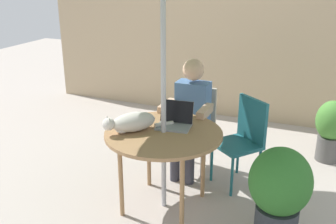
{
  "coord_description": "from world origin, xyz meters",
  "views": [
    {
      "loc": [
        1.26,
        -2.92,
        2.11
      ],
      "look_at": [
        0.0,
        0.1,
        0.9
      ],
      "focal_mm": 42.34,
      "sensor_mm": 36.0,
      "label": 1
    }
  ],
  "objects_px": {
    "patio_table": "(164,138)",
    "laptop": "(175,119)",
    "chair_empty": "(244,135)",
    "potted_plant_near_fence": "(331,128)",
    "chair_occupied": "(195,122)",
    "person_seated": "(190,112)",
    "potted_plant_by_chair": "(279,192)",
    "cat": "(131,123)"
  },
  "relations": [
    {
      "from": "person_seated",
      "to": "cat",
      "type": "relative_size",
      "value": 2.47
    },
    {
      "from": "cat",
      "to": "person_seated",
      "type": "bearing_deg",
      "value": 71.8
    },
    {
      "from": "patio_table",
      "to": "chair_occupied",
      "type": "distance_m",
      "value": 0.88
    },
    {
      "from": "laptop",
      "to": "potted_plant_near_fence",
      "type": "relative_size",
      "value": 0.46
    },
    {
      "from": "cat",
      "to": "potted_plant_by_chair",
      "type": "distance_m",
      "value": 1.35
    },
    {
      "from": "laptop",
      "to": "potted_plant_by_chair",
      "type": "relative_size",
      "value": 0.39
    },
    {
      "from": "laptop",
      "to": "potted_plant_by_chair",
      "type": "height_order",
      "value": "laptop"
    },
    {
      "from": "potted_plant_near_fence",
      "to": "potted_plant_by_chair",
      "type": "xyz_separation_m",
      "value": [
        -0.34,
        -1.72,
        0.07
      ]
    },
    {
      "from": "chair_empty",
      "to": "laptop",
      "type": "height_order",
      "value": "laptop"
    },
    {
      "from": "person_seated",
      "to": "laptop",
      "type": "height_order",
      "value": "person_seated"
    },
    {
      "from": "potted_plant_near_fence",
      "to": "patio_table",
      "type": "bearing_deg",
      "value": -130.96
    },
    {
      "from": "patio_table",
      "to": "laptop",
      "type": "xyz_separation_m",
      "value": [
        0.04,
        0.18,
        0.12
      ]
    },
    {
      "from": "chair_empty",
      "to": "cat",
      "type": "bearing_deg",
      "value": -135.81
    },
    {
      "from": "chair_empty",
      "to": "patio_table",
      "type": "bearing_deg",
      "value": -128.71
    },
    {
      "from": "patio_table",
      "to": "chair_empty",
      "type": "xyz_separation_m",
      "value": [
        0.57,
        0.71,
        -0.16
      ]
    },
    {
      "from": "chair_empty",
      "to": "potted_plant_by_chair",
      "type": "bearing_deg",
      "value": -61.2
    },
    {
      "from": "chair_occupied",
      "to": "potted_plant_by_chair",
      "type": "xyz_separation_m",
      "value": [
        1.03,
        -1.01,
        -0.06
      ]
    },
    {
      "from": "chair_occupied",
      "to": "laptop",
      "type": "bearing_deg",
      "value": -86.71
    },
    {
      "from": "chair_occupied",
      "to": "laptop",
      "type": "distance_m",
      "value": 0.74
    },
    {
      "from": "laptop",
      "to": "potted_plant_by_chair",
      "type": "bearing_deg",
      "value": -17.92
    },
    {
      "from": "laptop",
      "to": "potted_plant_near_fence",
      "type": "height_order",
      "value": "laptop"
    },
    {
      "from": "patio_table",
      "to": "chair_occupied",
      "type": "bearing_deg",
      "value": 90.0
    },
    {
      "from": "patio_table",
      "to": "potted_plant_by_chair",
      "type": "distance_m",
      "value": 1.07
    },
    {
      "from": "cat",
      "to": "potted_plant_near_fence",
      "type": "height_order",
      "value": "cat"
    },
    {
      "from": "potted_plant_by_chair",
      "to": "cat",
      "type": "bearing_deg",
      "value": 178.17
    },
    {
      "from": "chair_empty",
      "to": "cat",
      "type": "distance_m",
      "value": 1.2
    },
    {
      "from": "patio_table",
      "to": "chair_empty",
      "type": "relative_size",
      "value": 1.16
    },
    {
      "from": "chair_occupied",
      "to": "chair_empty",
      "type": "relative_size",
      "value": 1.0
    },
    {
      "from": "chair_occupied",
      "to": "person_seated",
      "type": "xyz_separation_m",
      "value": [
        -0.0,
        -0.16,
        0.17
      ]
    },
    {
      "from": "potted_plant_near_fence",
      "to": "potted_plant_by_chair",
      "type": "bearing_deg",
      "value": -101.13
    },
    {
      "from": "chair_occupied",
      "to": "chair_empty",
      "type": "xyz_separation_m",
      "value": [
        0.57,
        -0.16,
        0.0
      ]
    },
    {
      "from": "cat",
      "to": "potted_plant_near_fence",
      "type": "xyz_separation_m",
      "value": [
        1.64,
        1.68,
        -0.43
      ]
    },
    {
      "from": "patio_table",
      "to": "cat",
      "type": "distance_m",
      "value": 0.32
    },
    {
      "from": "person_seated",
      "to": "potted_plant_by_chair",
      "type": "distance_m",
      "value": 1.36
    },
    {
      "from": "patio_table",
      "to": "laptop",
      "type": "bearing_deg",
      "value": 77.58
    },
    {
      "from": "chair_occupied",
      "to": "potted_plant_near_fence",
      "type": "distance_m",
      "value": 1.55
    },
    {
      "from": "chair_occupied",
      "to": "laptop",
      "type": "xyz_separation_m",
      "value": [
        0.04,
        -0.68,
        0.28
      ]
    },
    {
      "from": "potted_plant_by_chair",
      "to": "potted_plant_near_fence",
      "type": "bearing_deg",
      "value": 78.87
    },
    {
      "from": "laptop",
      "to": "person_seated",
      "type": "bearing_deg",
      "value": 94.27
    },
    {
      "from": "chair_empty",
      "to": "laptop",
      "type": "xyz_separation_m",
      "value": [
        -0.53,
        -0.53,
        0.28
      ]
    },
    {
      "from": "cat",
      "to": "potted_plant_by_chair",
      "type": "bearing_deg",
      "value": -1.83
    },
    {
      "from": "cat",
      "to": "potted_plant_near_fence",
      "type": "distance_m",
      "value": 2.39
    }
  ]
}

